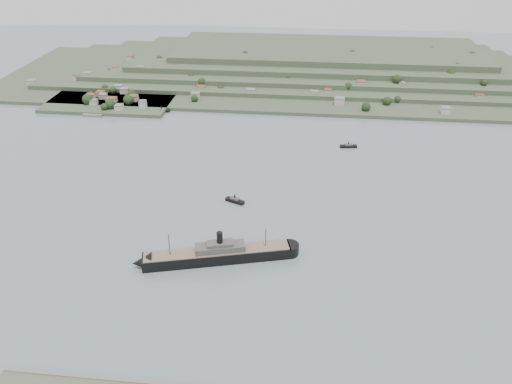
# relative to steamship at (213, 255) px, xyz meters

# --- Properties ---
(ground) EXTENTS (1400.00, 1400.00, 0.00)m
(ground) POSITION_rel_steamship_xyz_m (18.62, 44.70, -5.05)
(ground) COLOR slate
(ground) RESTS_ON ground
(far_peninsula) EXTENTS (760.00, 309.00, 30.00)m
(far_peninsula) POSITION_rel_steamship_xyz_m (46.53, 437.79, 6.83)
(far_peninsula) COLOR #35472F
(far_peninsula) RESTS_ON ground
(steamship) EXTENTS (112.00, 40.88, 27.36)m
(steamship) POSITION_rel_steamship_xyz_m (0.00, 0.00, 0.00)
(steamship) COLOR black
(steamship) RESTS_ON ground
(tugboat) EXTENTS (16.75, 10.56, 7.37)m
(tugboat) POSITION_rel_steamship_xyz_m (3.44, 77.91, -3.26)
(tugboat) COLOR black
(tugboat) RESTS_ON ground
(ferry_west) EXTENTS (19.50, 11.13, 7.06)m
(ferry_west) POSITION_rel_steamship_xyz_m (-111.24, 269.61, -3.35)
(ferry_west) COLOR black
(ferry_west) RESTS_ON ground
(ferry_east) EXTENTS (17.35, 7.05, 6.32)m
(ferry_east) POSITION_rel_steamship_xyz_m (101.28, 195.26, -3.53)
(ferry_east) COLOR black
(ferry_east) RESTS_ON ground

